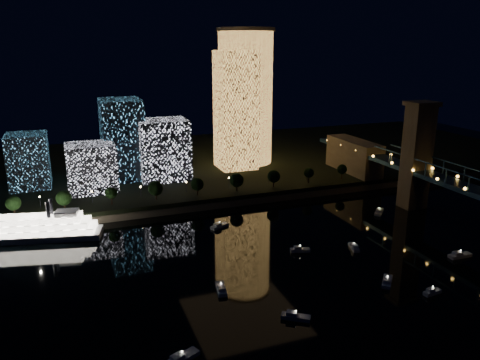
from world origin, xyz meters
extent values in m
plane|color=black|center=(0.00, 0.00, 0.00)|extent=(520.00, 520.00, 0.00)
cube|color=black|center=(0.00, 160.00, 2.50)|extent=(420.00, 160.00, 5.00)
cube|color=#6B5E4C|center=(0.00, 82.00, 1.50)|extent=(420.00, 6.00, 3.00)
cylinder|color=#E7A24A|center=(15.58, 142.98, 43.48)|extent=(32.00, 32.00, 76.96)
cylinder|color=#6B5E4C|center=(15.58, 142.98, 82.96)|extent=(34.00, 34.00, 2.00)
cube|color=#E7A24A|center=(5.54, 132.03, 38.33)|extent=(20.95, 20.95, 66.66)
cube|color=silver|center=(-38.83, 122.88, 20.92)|extent=(25.87, 21.89, 31.85)
cube|color=#52AAE0|center=(-58.60, 133.21, 26.10)|extent=(21.10, 27.43, 42.20)
cube|color=silver|center=(-76.33, 114.00, 16.64)|extent=(23.29, 21.17, 23.29)
cube|color=#52AAE0|center=(-105.52, 131.55, 18.51)|extent=(19.31, 21.24, 27.03)
cube|color=#6B5E4C|center=(65.00, 50.00, 24.00)|extent=(11.00, 9.00, 48.00)
cube|color=#6B5E4C|center=(65.00, 50.00, 49.00)|extent=(13.00, 11.00, 2.00)
cube|color=#6B5E4C|center=(65.00, 100.00, 11.50)|extent=(12.00, 40.00, 23.00)
cube|color=navy|center=(60.00, 12.00, 21.50)|extent=(0.50, 0.50, 7.00)
cube|color=navy|center=(60.00, 36.00, 21.50)|extent=(0.50, 0.50, 7.00)
cube|color=navy|center=(60.00, 60.00, 21.50)|extent=(0.50, 0.50, 7.00)
sphere|color=#FFA938|center=(59.50, 45.00, 19.80)|extent=(1.20, 1.20, 1.20)
sphere|color=#FFA938|center=(59.50, 90.00, 19.80)|extent=(1.20, 1.20, 1.20)
cube|color=silver|center=(-101.41, 70.84, 1.27)|extent=(51.98, 22.53, 2.53)
cube|color=white|center=(-101.41, 70.84, 3.69)|extent=(47.63, 20.56, 2.32)
cube|color=white|center=(-101.41, 70.84, 6.02)|extent=(43.28, 18.60, 2.32)
cube|color=white|center=(-101.41, 70.84, 8.34)|extent=(36.87, 16.17, 2.32)
cube|color=silver|center=(-89.06, 68.04, 10.34)|extent=(9.64, 8.04, 1.90)
cylinder|color=black|center=(-95.70, 67.38, 12.67)|extent=(1.48, 1.48, 6.33)
cylinder|color=black|center=(-94.77, 71.50, 12.67)|extent=(1.48, 1.48, 6.33)
cube|color=silver|center=(45.03, 47.90, 0.60)|extent=(8.57, 8.57, 1.20)
cube|color=silver|center=(44.05, 46.92, 1.70)|extent=(3.96, 3.96, 1.00)
sphere|color=white|center=(45.03, 47.90, 2.60)|extent=(0.36, 0.36, 0.36)
cube|color=silver|center=(-45.02, 6.05, 0.60)|extent=(4.20, 8.93, 1.20)
cube|color=silver|center=(-45.24, 4.79, 1.70)|extent=(2.72, 3.35, 1.00)
sphere|color=white|center=(-45.02, 6.05, 2.60)|extent=(0.36, 0.36, 0.36)
cube|color=silver|center=(44.16, -1.22, 0.60)|extent=(8.93, 2.98, 1.20)
cube|color=silver|center=(42.83, -1.20, 1.70)|extent=(3.15, 2.36, 1.00)
sphere|color=white|center=(44.16, -1.22, 2.60)|extent=(0.36, 0.36, 0.36)
cube|color=silver|center=(11.89, 18.27, 0.60)|extent=(4.26, 7.61, 1.20)
cube|color=silver|center=(11.58, 17.23, 1.70)|extent=(2.52, 2.96, 1.00)
sphere|color=white|center=(11.89, 18.27, 2.60)|extent=(0.36, 0.36, 0.36)
cube|color=silver|center=(6.90, -8.25, 0.60)|extent=(7.78, 8.15, 1.20)
cube|color=silver|center=(6.04, -9.20, 1.70)|extent=(3.66, 3.71, 1.00)
sphere|color=white|center=(6.90, -8.25, 2.60)|extent=(0.36, 0.36, 0.36)
cube|color=silver|center=(15.72, -18.79, 0.60)|extent=(6.39, 2.72, 1.20)
cube|color=silver|center=(14.80, -18.91, 1.70)|extent=(2.35, 1.86, 1.00)
sphere|color=white|center=(15.72, -18.79, 2.60)|extent=(0.36, 0.36, 0.36)
cube|color=silver|center=(-64.48, -22.89, 0.60)|extent=(9.35, 6.27, 1.20)
cube|color=silver|center=(-65.71, -23.44, 1.70)|extent=(3.81, 3.41, 1.00)
sphere|color=white|center=(-64.48, -22.89, 2.60)|extent=(0.36, 0.36, 0.36)
cube|color=silver|center=(-29.07, 56.71, 0.60)|extent=(8.74, 6.01, 1.20)
cube|color=silver|center=(-30.21, 56.17, 1.70)|extent=(3.59, 3.23, 1.00)
sphere|color=white|center=(-29.07, 56.71, 2.60)|extent=(0.36, 0.36, 0.36)
cube|color=silver|center=(-8.30, 23.23, 0.60)|extent=(7.60, 4.29, 1.20)
cube|color=silver|center=(-9.34, 23.54, 1.70)|extent=(2.97, 2.53, 1.00)
sphere|color=white|center=(-8.30, 23.23, 2.60)|extent=(0.36, 0.36, 0.36)
cube|color=silver|center=(-30.22, -16.37, 0.60)|extent=(8.22, 6.81, 1.20)
cube|color=silver|center=(-31.23, -15.67, 1.70)|extent=(3.57, 3.38, 1.00)
sphere|color=white|center=(-30.22, -16.37, 2.60)|extent=(0.36, 0.36, 0.36)
cylinder|color=black|center=(-110.00, 88.00, 7.00)|extent=(0.70, 0.70, 4.00)
sphere|color=black|center=(-110.00, 88.00, 10.50)|extent=(6.37, 6.37, 6.37)
cylinder|color=black|center=(-90.00, 88.00, 7.00)|extent=(0.70, 0.70, 4.00)
sphere|color=black|center=(-90.00, 88.00, 10.50)|extent=(6.76, 6.76, 6.76)
cylinder|color=black|center=(-70.00, 88.00, 7.00)|extent=(0.70, 0.70, 4.00)
sphere|color=black|center=(-70.00, 88.00, 10.50)|extent=(5.42, 5.42, 5.42)
cylinder|color=black|center=(-50.00, 88.00, 7.00)|extent=(0.70, 0.70, 4.00)
sphere|color=black|center=(-50.00, 88.00, 10.50)|extent=(6.90, 6.90, 6.90)
cylinder|color=black|center=(-30.00, 88.00, 7.00)|extent=(0.70, 0.70, 4.00)
sphere|color=black|center=(-30.00, 88.00, 10.50)|extent=(6.39, 6.39, 6.39)
cylinder|color=black|center=(-10.00, 88.00, 7.00)|extent=(0.70, 0.70, 4.00)
sphere|color=black|center=(-10.00, 88.00, 10.50)|extent=(6.98, 6.98, 6.98)
cylinder|color=black|center=(10.00, 88.00, 7.00)|extent=(0.70, 0.70, 4.00)
sphere|color=black|center=(10.00, 88.00, 10.50)|extent=(6.58, 6.58, 6.58)
cylinder|color=black|center=(30.00, 88.00, 7.00)|extent=(0.70, 0.70, 4.00)
sphere|color=black|center=(30.00, 88.00, 10.50)|extent=(5.34, 5.34, 5.34)
cylinder|color=black|center=(50.00, 88.00, 7.00)|extent=(0.70, 0.70, 4.00)
sphere|color=black|center=(50.00, 88.00, 10.50)|extent=(5.27, 5.27, 5.27)
cylinder|color=black|center=(-100.00, 94.00, 7.50)|extent=(0.24, 0.24, 5.00)
sphere|color=#FFCC7F|center=(-100.00, 94.00, 10.30)|extent=(0.70, 0.70, 0.70)
cylinder|color=black|center=(-78.00, 94.00, 7.50)|extent=(0.24, 0.24, 5.00)
sphere|color=#FFCC7F|center=(-78.00, 94.00, 10.30)|extent=(0.70, 0.70, 0.70)
cylinder|color=black|center=(-56.00, 94.00, 7.50)|extent=(0.24, 0.24, 5.00)
sphere|color=#FFCC7F|center=(-56.00, 94.00, 10.30)|extent=(0.70, 0.70, 0.70)
cylinder|color=black|center=(-34.00, 94.00, 7.50)|extent=(0.24, 0.24, 5.00)
sphere|color=#FFCC7F|center=(-34.00, 94.00, 10.30)|extent=(0.70, 0.70, 0.70)
cylinder|color=black|center=(-12.00, 94.00, 7.50)|extent=(0.24, 0.24, 5.00)
sphere|color=#FFCC7F|center=(-12.00, 94.00, 10.30)|extent=(0.70, 0.70, 0.70)
cylinder|color=black|center=(10.00, 94.00, 7.50)|extent=(0.24, 0.24, 5.00)
sphere|color=#FFCC7F|center=(10.00, 94.00, 10.30)|extent=(0.70, 0.70, 0.70)
cylinder|color=black|center=(32.00, 94.00, 7.50)|extent=(0.24, 0.24, 5.00)
sphere|color=#FFCC7F|center=(32.00, 94.00, 10.30)|extent=(0.70, 0.70, 0.70)
camera|label=1|loc=(-85.22, -119.37, 74.29)|focal=35.00mm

